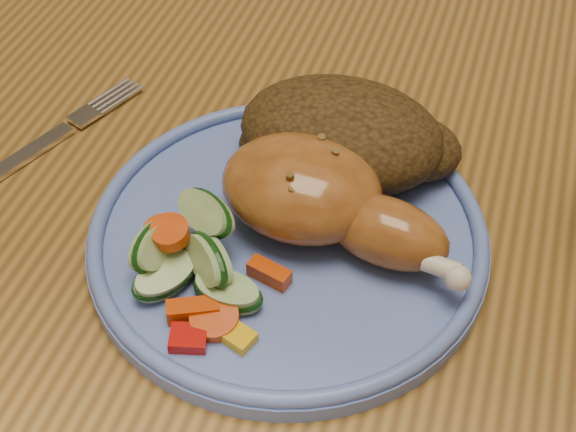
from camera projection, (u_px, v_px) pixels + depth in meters
The scene contains 8 objects.
dining_table at pixel (355, 275), 0.60m from camera, with size 0.90×1.40×0.75m.
chair_far at pixel (458, 23), 1.13m from camera, with size 0.42×0.42×0.91m.
plate at pixel (288, 239), 0.51m from camera, with size 0.25×0.25×0.01m, color #5268AF.
plate_rim at pixel (288, 227), 0.50m from camera, with size 0.25×0.25×0.01m, color #5268AF.
chicken_leg at pixel (322, 198), 0.49m from camera, with size 0.16×0.09×0.05m.
rice_pilaf at pixel (346, 137), 0.53m from camera, with size 0.15×0.10×0.06m.
vegetable_pile at pixel (191, 261), 0.47m from camera, with size 0.10×0.11×0.05m.
fork at pixel (36, 148), 0.57m from camera, with size 0.07×0.15×0.00m.
Camera 1 is at (0.07, -0.38, 1.14)m, focal length 50.00 mm.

